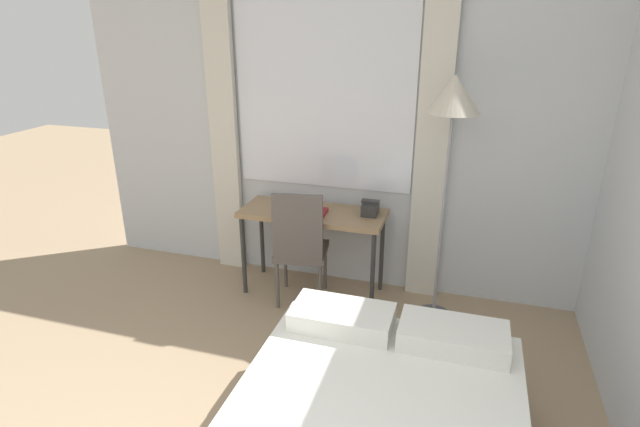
% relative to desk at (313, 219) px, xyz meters
% --- Properties ---
extents(wall_back_with_window, '(4.66, 0.13, 2.70)m').
position_rel_desk_xyz_m(wall_back_with_window, '(0.21, 0.31, 0.70)').
color(wall_back_with_window, silver).
rests_on(wall_back_with_window, ground_plane).
extents(desk, '(1.16, 0.46, 0.72)m').
position_rel_desk_xyz_m(desk, '(0.00, 0.00, 0.00)').
color(desk, '#937551').
rests_on(desk, ground_plane).
extents(desk_chair, '(0.46, 0.46, 0.97)m').
position_rel_desk_xyz_m(desk_chair, '(-0.04, -0.22, -0.13)').
color(desk_chair, '#59514C').
rests_on(desk_chair, ground_plane).
extents(standing_lamp, '(0.35, 0.35, 1.83)m').
position_rel_desk_xyz_m(standing_lamp, '(1.01, -0.11, 0.92)').
color(standing_lamp, '#4C4C51').
rests_on(standing_lamp, ground_plane).
extents(telephone, '(0.14, 0.16, 0.12)m').
position_rel_desk_xyz_m(telephone, '(0.45, 0.06, 0.12)').
color(telephone, '#2D2D2D').
rests_on(telephone, desk).
extents(book, '(0.27, 0.23, 0.02)m').
position_rel_desk_xyz_m(book, '(-0.00, -0.06, 0.08)').
color(book, maroon).
rests_on(book, desk).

